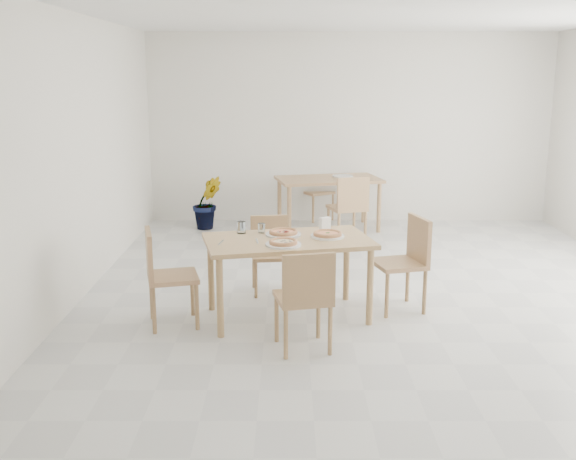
{
  "coord_description": "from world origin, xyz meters",
  "views": [
    {
      "loc": [
        -0.92,
        -6.63,
        2.23
      ],
      "look_at": [
        -0.92,
        -0.7,
        0.83
      ],
      "focal_mm": 42.0,
      "sensor_mm": 36.0,
      "label": 1
    }
  ],
  "objects_px": {
    "plate_margherita": "(328,236)",
    "plate_pepperoni": "(283,234)",
    "plate_mushroom": "(283,245)",
    "pizza_pepperoni": "(283,232)",
    "second_table": "(328,184)",
    "tumbler_a": "(241,227)",
    "plate_empty": "(343,176)",
    "chair_back_s": "(349,204)",
    "chair_east": "(407,256)",
    "napkin_holder": "(325,225)",
    "chair_west": "(163,271)",
    "pizza_mushroom": "(283,242)",
    "potted_plant": "(207,203)",
    "main_table": "(288,248)",
    "chair_south": "(305,294)",
    "pizza_margherita": "(328,234)",
    "tumbler_b": "(262,228)",
    "chair_back_n": "(314,187)",
    "chair_north": "(270,248)"
  },
  "relations": [
    {
      "from": "chair_back_n",
      "to": "potted_plant",
      "type": "height_order",
      "value": "chair_back_n"
    },
    {
      "from": "plate_margherita",
      "to": "second_table",
      "type": "bearing_deg",
      "value": 86.5
    },
    {
      "from": "plate_pepperoni",
      "to": "potted_plant",
      "type": "xyz_separation_m",
      "value": [
        -1.13,
        3.5,
        -0.37
      ]
    },
    {
      "from": "chair_west",
      "to": "pizza_margherita",
      "type": "distance_m",
      "value": 1.52
    },
    {
      "from": "main_table",
      "to": "chair_west",
      "type": "xyz_separation_m",
      "value": [
        -1.11,
        -0.21,
        -0.16
      ]
    },
    {
      "from": "pizza_margherita",
      "to": "chair_back_s",
      "type": "distance_m",
      "value": 2.8
    },
    {
      "from": "chair_west",
      "to": "plate_margherita",
      "type": "height_order",
      "value": "chair_west"
    },
    {
      "from": "chair_north",
      "to": "plate_pepperoni",
      "type": "xyz_separation_m",
      "value": [
        0.14,
        -0.66,
        0.31
      ]
    },
    {
      "from": "pizza_margherita",
      "to": "pizza_pepperoni",
      "type": "distance_m",
      "value": 0.41
    },
    {
      "from": "napkin_holder",
      "to": "chair_west",
      "type": "bearing_deg",
      "value": 163.09
    },
    {
      "from": "pizza_mushroom",
      "to": "tumbler_b",
      "type": "bearing_deg",
      "value": 113.37
    },
    {
      "from": "tumbler_b",
      "to": "tumbler_a",
      "type": "bearing_deg",
      "value": -173.73
    },
    {
      "from": "plate_empty",
      "to": "pizza_pepperoni",
      "type": "bearing_deg",
      "value": -103.07
    },
    {
      "from": "pizza_pepperoni",
      "to": "chair_back_s",
      "type": "height_order",
      "value": "chair_back_s"
    },
    {
      "from": "chair_south",
      "to": "plate_mushroom",
      "type": "xyz_separation_m",
      "value": [
        -0.18,
        0.56,
        0.26
      ]
    },
    {
      "from": "tumbler_a",
      "to": "napkin_holder",
      "type": "relative_size",
      "value": 0.83
    },
    {
      "from": "tumbler_a",
      "to": "plate_pepperoni",
      "type": "bearing_deg",
      "value": -12.1
    },
    {
      "from": "pizza_margherita",
      "to": "tumbler_a",
      "type": "relative_size",
      "value": 2.6
    },
    {
      "from": "chair_west",
      "to": "pizza_mushroom",
      "type": "relative_size",
      "value": 2.87
    },
    {
      "from": "chair_south",
      "to": "chair_north",
      "type": "relative_size",
      "value": 1.1
    },
    {
      "from": "plate_margherita",
      "to": "plate_empty",
      "type": "bearing_deg",
      "value": 83.32
    },
    {
      "from": "plate_mushroom",
      "to": "tumbler_a",
      "type": "bearing_deg",
      "value": 130.67
    },
    {
      "from": "chair_south",
      "to": "tumbler_a",
      "type": "xyz_separation_m",
      "value": [
        -0.58,
        1.03,
        0.31
      ]
    },
    {
      "from": "chair_west",
      "to": "pizza_pepperoni",
      "type": "height_order",
      "value": "chair_west"
    },
    {
      "from": "potted_plant",
      "to": "plate_mushroom",
      "type": "bearing_deg",
      "value": -73.76
    },
    {
      "from": "second_table",
      "to": "potted_plant",
      "type": "relative_size",
      "value": 2.04
    },
    {
      "from": "second_table",
      "to": "potted_plant",
      "type": "bearing_deg",
      "value": 166.74
    },
    {
      "from": "plate_empty",
      "to": "chair_back_s",
      "type": "bearing_deg",
      "value": -88.58
    },
    {
      "from": "chair_north",
      "to": "plate_pepperoni",
      "type": "distance_m",
      "value": 0.75
    },
    {
      "from": "chair_south",
      "to": "plate_margherita",
      "type": "distance_m",
      "value": 0.94
    },
    {
      "from": "plate_margherita",
      "to": "pizza_mushroom",
      "type": "height_order",
      "value": "pizza_mushroom"
    },
    {
      "from": "chair_east",
      "to": "tumbler_a",
      "type": "relative_size",
      "value": 8.02
    },
    {
      "from": "chair_south",
      "to": "second_table",
      "type": "distance_m",
      "value": 4.43
    },
    {
      "from": "tumbler_a",
      "to": "plate_mushroom",
      "type": "bearing_deg",
      "value": -49.33
    },
    {
      "from": "plate_pepperoni",
      "to": "potted_plant",
      "type": "bearing_deg",
      "value": 107.85
    },
    {
      "from": "plate_mushroom",
      "to": "pizza_pepperoni",
      "type": "distance_m",
      "value": 0.38
    },
    {
      "from": "tumbler_a",
      "to": "plate_margherita",
      "type": "bearing_deg",
      "value": -10.65
    },
    {
      "from": "chair_south",
      "to": "pizza_mushroom",
      "type": "relative_size",
      "value": 2.81
    },
    {
      "from": "chair_west",
      "to": "plate_margherita",
      "type": "bearing_deg",
      "value": -93.61
    },
    {
      "from": "main_table",
      "to": "plate_empty",
      "type": "xyz_separation_m",
      "value": [
        0.79,
        3.73,
        0.09
      ]
    },
    {
      "from": "pizza_mushroom",
      "to": "pizza_pepperoni",
      "type": "distance_m",
      "value": 0.38
    },
    {
      "from": "tumbler_b",
      "to": "plate_mushroom",
      "type": "bearing_deg",
      "value": -66.63
    },
    {
      "from": "chair_east",
      "to": "napkin_holder",
      "type": "distance_m",
      "value": 0.84
    },
    {
      "from": "plate_margherita",
      "to": "plate_pepperoni",
      "type": "bearing_deg",
      "value": 170.78
    },
    {
      "from": "pizza_pepperoni",
      "to": "potted_plant",
      "type": "height_order",
      "value": "pizza_pepperoni"
    },
    {
      "from": "chair_east",
      "to": "pizza_mushroom",
      "type": "distance_m",
      "value": 1.29
    },
    {
      "from": "tumbler_b",
      "to": "napkin_holder",
      "type": "xyz_separation_m",
      "value": [
        0.6,
        0.06,
        0.02
      ]
    },
    {
      "from": "plate_mushroom",
      "to": "pizza_margherita",
      "type": "bearing_deg",
      "value": 37.78
    },
    {
      "from": "chair_west",
      "to": "pizza_mushroom",
      "type": "xyz_separation_m",
      "value": [
        1.07,
        -0.04,
        0.27
      ]
    },
    {
      "from": "plate_pepperoni",
      "to": "pizza_margherita",
      "type": "bearing_deg",
      "value": -9.22
    }
  ]
}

